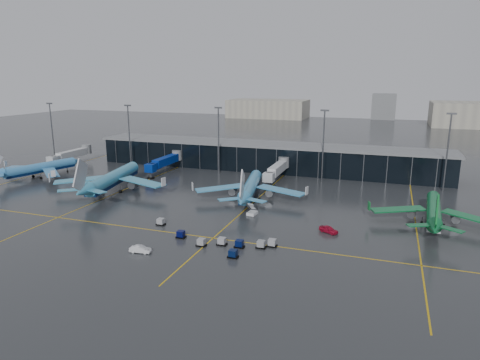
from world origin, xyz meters
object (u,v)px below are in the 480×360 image
(service_van_red, at_px, (329,229))
(service_van_white, at_px, (140,249))
(mobile_airstair, at_px, (252,212))
(baggage_carts, at_px, (220,240))
(airliner_klm_west, at_px, (40,162))
(airliner_aer_lingus, at_px, (435,202))
(airliner_arkefly, at_px, (113,170))
(airliner_klm_near, at_px, (251,179))

(service_van_red, xyz_separation_m, service_van_white, (-36.29, -25.42, -0.06))
(mobile_airstair, bearing_deg, service_van_white, -108.05)
(service_van_red, bearing_deg, baggage_carts, 153.35)
(airliner_klm_west, height_order, airliner_aer_lingus, airliner_klm_west)
(airliner_arkefly, distance_m, baggage_carts, 59.07)
(airliner_klm_west, distance_m, airliner_aer_lingus, 134.03)
(airliner_klm_west, xyz_separation_m, airliner_arkefly, (37.51, -7.61, 1.21))
(airliner_klm_near, relative_size, baggage_carts, 1.24)
(airliner_klm_near, xyz_separation_m, airliner_aer_lingus, (51.03, -6.19, -0.58))
(airliner_arkefly, xyz_separation_m, airliner_klm_near, (45.26, 6.06, -0.72))
(mobile_airstair, bearing_deg, airliner_arkefly, 176.53)
(service_van_white, bearing_deg, airliner_aer_lingus, -63.43)
(airliner_klm_near, height_order, airliner_aer_lingus, airliner_klm_near)
(airliner_klm_near, height_order, baggage_carts, airliner_klm_near)
(airliner_arkefly, relative_size, mobile_airstair, 13.11)
(service_van_red, bearing_deg, airliner_arkefly, 106.68)
(service_van_red, bearing_deg, airliner_klm_near, 79.95)
(airliner_klm_west, bearing_deg, baggage_carts, -8.70)
(airliner_klm_west, relative_size, airliner_aer_lingus, 1.02)
(airliner_klm_west, distance_m, mobile_airstair, 89.59)
(airliner_klm_west, xyz_separation_m, service_van_red, (109.64, -23.33, -4.90))
(airliner_klm_near, relative_size, service_van_red, 8.35)
(airliner_klm_near, height_order, service_van_red, airliner_klm_near)
(airliner_aer_lingus, height_order, service_van_white, airliner_aer_lingus)
(mobile_airstair, xyz_separation_m, service_van_red, (21.66, -7.21, 0.06))
(airliner_klm_west, height_order, baggage_carts, airliner_klm_west)
(mobile_airstair, bearing_deg, airliner_klm_west, 175.72)
(baggage_carts, bearing_deg, airliner_aer_lingus, 33.57)
(mobile_airstair, bearing_deg, airliner_aer_lingus, 16.45)
(baggage_carts, xyz_separation_m, service_van_red, (22.15, 15.15, 0.07))
(airliner_arkefly, height_order, mobile_airstair, airliner_arkefly)
(mobile_airstair, bearing_deg, service_van_red, -12.31)
(airliner_klm_west, bearing_deg, mobile_airstair, 4.66)
(airliner_klm_near, relative_size, service_van_white, 8.71)
(airliner_arkefly, bearing_deg, service_van_white, -59.99)
(airliner_aer_lingus, height_order, baggage_carts, airliner_aer_lingus)
(service_van_red, bearing_deg, mobile_airstair, 100.56)
(airliner_aer_lingus, bearing_deg, airliner_arkefly, -176.23)
(service_van_red, height_order, service_van_white, service_van_red)
(airliner_klm_west, xyz_separation_m, mobile_airstair, (87.98, -16.12, -4.96))
(airliner_aer_lingus, distance_m, baggage_carts, 55.79)
(airliner_aer_lingus, height_order, mobile_airstair, airliner_aer_lingus)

